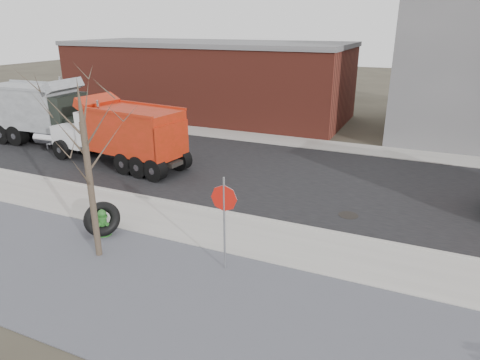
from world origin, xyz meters
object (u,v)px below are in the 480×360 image
at_px(dump_truck_grey, 44,111).
at_px(dump_truck_red_b, 120,132).
at_px(fire_hydrant, 103,224).
at_px(truck_tire, 102,219).
at_px(stop_sign, 224,208).

bearing_deg(dump_truck_grey, dump_truck_red_b, -16.09).
relative_size(fire_hydrant, truck_tire, 0.60).
bearing_deg(dump_truck_grey, truck_tire, -38.72).
height_order(truck_tire, dump_truck_red_b, dump_truck_red_b).
distance_m(stop_sign, dump_truck_red_b, 10.67).
height_order(stop_sign, dump_truck_red_b, dump_truck_red_b).
height_order(fire_hydrant, dump_truck_red_b, dump_truck_red_b).
bearing_deg(dump_truck_grey, stop_sign, -30.50).
bearing_deg(dump_truck_grey, fire_hydrant, -38.80).
xyz_separation_m(fire_hydrant, stop_sign, (4.45, -0.19, 1.44)).
bearing_deg(truck_tire, dump_truck_red_b, 123.63).
height_order(dump_truck_red_b, dump_truck_grey, dump_truck_grey).
bearing_deg(stop_sign, dump_truck_red_b, 162.30).
xyz_separation_m(stop_sign, dump_truck_grey, (-15.03, 7.85, -0.01)).
relative_size(truck_tire, dump_truck_grey, 0.19).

